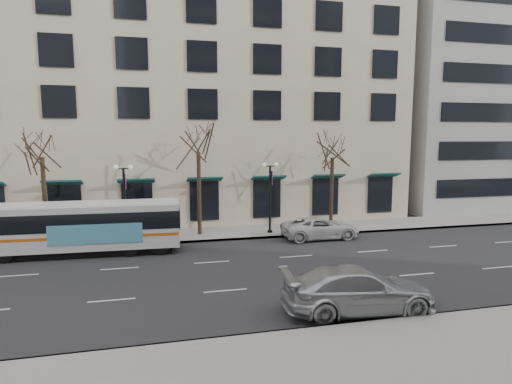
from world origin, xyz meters
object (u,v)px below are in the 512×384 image
object	(u,v)px
lamp_post_left	(125,199)
tree_far_left	(41,142)
tree_far_right	(333,145)
tree_far_mid	(198,138)
city_bus	(84,226)
lamp_post_right	(270,194)
silver_car	(358,290)
white_pickup	(320,228)

from	to	relation	value
lamp_post_left	tree_far_left	bearing A→B (deg)	173.17
tree_far_right	lamp_post_left	size ratio (longest dim) A/B	1.55
tree_far_left	lamp_post_left	bearing A→B (deg)	-6.83
lamp_post_left	tree_far_mid	bearing A→B (deg)	6.85
tree_far_left	city_bus	xyz separation A→B (m)	(2.76, -3.01, -5.00)
lamp_post_left	city_bus	world-z (taller)	lamp_post_left
tree_far_left	lamp_post_left	xyz separation A→B (m)	(5.01, -0.60, -3.75)
lamp_post_right	silver_car	distance (m)	14.15
lamp_post_left	city_bus	xyz separation A→B (m)	(-2.25, -2.41, -1.24)
tree_far_mid	lamp_post_right	size ratio (longest dim) A/B	1.64
lamp_post_right	lamp_post_left	bearing A→B (deg)	180.00
tree_far_mid	silver_car	size ratio (longest dim) A/B	1.37
tree_far_right	white_pickup	bearing A→B (deg)	-126.31
tree_far_right	lamp_post_right	distance (m)	6.11
tree_far_right	silver_car	world-z (taller)	tree_far_right
tree_far_right	lamp_post_left	distance (m)	15.40
tree_far_right	white_pickup	distance (m)	6.52
tree_far_mid	tree_far_right	world-z (taller)	tree_far_mid
tree_far_mid	tree_far_right	xyz separation A→B (m)	(10.00, -0.00, -0.48)
tree_far_mid	silver_car	xyz separation A→B (m)	(4.89, -14.61, -6.00)
tree_far_right	lamp_post_right	size ratio (longest dim) A/B	1.55
tree_far_right	lamp_post_right	bearing A→B (deg)	-173.15
tree_far_right	lamp_post_left	world-z (taller)	tree_far_right
lamp_post_left	white_pickup	world-z (taller)	lamp_post_left
tree_far_mid	lamp_post_right	xyz separation A→B (m)	(5.01, -0.60, -3.96)
tree_far_left	tree_far_right	world-z (taller)	tree_far_left
tree_far_right	city_bus	distance (m)	18.13
tree_far_left	tree_far_mid	xyz separation A→B (m)	(10.00, 0.00, 0.21)
tree_far_left	silver_car	distance (m)	21.65
lamp_post_left	lamp_post_right	xyz separation A→B (m)	(10.00, 0.00, 0.00)
tree_far_left	lamp_post_right	bearing A→B (deg)	-2.29
lamp_post_left	city_bus	size ratio (longest dim) A/B	0.45
tree_far_left	lamp_post_left	size ratio (longest dim) A/B	1.60
tree_far_left	silver_car	xyz separation A→B (m)	(14.89, -14.61, -5.79)
tree_far_right	city_bus	size ratio (longest dim) A/B	0.70
tree_far_mid	lamp_post_left	size ratio (longest dim) A/B	1.64
tree_far_left	tree_far_right	distance (m)	20.00
lamp_post_right	tree_far_mid	bearing A→B (deg)	173.17
lamp_post_right	silver_car	world-z (taller)	lamp_post_right
tree_far_mid	lamp_post_right	bearing A→B (deg)	-6.83
tree_far_left	white_pickup	size ratio (longest dim) A/B	1.54
city_bus	silver_car	world-z (taller)	city_bus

